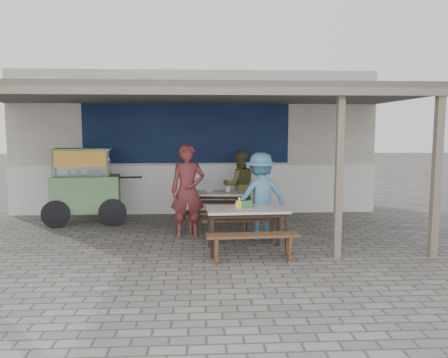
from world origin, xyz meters
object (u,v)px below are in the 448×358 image
patron_wall_side (240,185)px  bench_left_wall (219,206)px  bench_right_wall (242,224)px  donation_box (246,204)px  condiment_jar (228,189)px  bench_left_street (218,217)px  table_right (247,213)px  patron_right_table (261,196)px  table_left (218,196)px  bench_right_street (253,241)px  condiment_bowl (208,191)px  tissue_box (239,204)px  vendor_cart (85,183)px  patron_street_side (188,191)px

patron_wall_side → bench_left_wall: bearing=14.2°
bench_right_wall → donation_box: donation_box is taller
bench_right_wall → patron_wall_side: (0.15, 2.13, 0.45)m
bench_left_wall → condiment_jar: (0.18, -0.52, 0.47)m
bench_left_street → bench_right_wall: same height
bench_left_wall → table_right: bearing=-78.2°
patron_right_table → table_left: bearing=-68.0°
table_left → patron_right_table: 1.29m
donation_box → bench_right_street: bearing=-87.0°
donation_box → condiment_bowl: size_ratio=0.94×
bench_left_street → bench_left_wall: same height
bench_left_wall → bench_right_street: same height
patron_wall_side → patron_right_table: bearing=89.5°
bench_left_street → table_right: table_right is taller
bench_left_wall → tissue_box: bearing=-80.9°
table_left → donation_box: donation_box is taller
table_left → condiment_jar: (0.22, 0.11, 0.13)m
vendor_cart → donation_box: (3.31, -2.36, -0.09)m
bench_right_street → patron_wall_side: size_ratio=0.92×
patron_wall_side → table_right: bearing=79.8°
table_left → patron_wall_side: (0.53, 0.83, 0.12)m
bench_right_wall → condiment_jar: bearing=94.1°
condiment_bowl → condiment_jar: bearing=6.6°
table_left → bench_right_wall: size_ratio=0.89×
table_left → bench_right_wall: 1.40m
condiment_bowl → patron_wall_side: bearing=46.3°
patron_street_side → tissue_box: patron_street_side is taller
bench_right_street → bench_right_wall: 1.21m
patron_wall_side → tissue_box: patron_wall_side is taller
bench_right_wall → vendor_cart: vendor_cart is taller
bench_left_wall → patron_street_side: size_ratio=0.77×
patron_street_side → condiment_bowl: patron_street_side is taller
table_left → vendor_cart: 2.96m
bench_left_street → table_left: bearing=90.0°
donation_box → condiment_bowl: bearing=107.7°
bench_right_street → condiment_jar: (-0.22, 2.62, 0.46)m
patron_wall_side → donation_box: 2.68m
donation_box → table_left: bearing=102.2°
donation_box → condiment_jar: size_ratio=1.81×
bench_right_street → bench_left_wall: bearing=94.6°
patron_street_side → patron_wall_side: patron_street_side is taller
patron_right_table → table_right: bearing=53.5°
condiment_bowl → patron_street_side: bearing=-114.5°
patron_street_side → bench_right_wall: bearing=-26.5°
bench_left_street → condiment_bowl: bearing=107.4°
bench_right_street → donation_box: 0.82m
table_left → condiment_bowl: condiment_bowl is taller
table_right → patron_wall_side: bearing=84.9°
bench_right_wall → condiment_bowl: condiment_bowl is taller
bench_right_street → tissue_box: 0.84m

